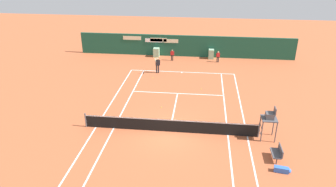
# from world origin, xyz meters

# --- Properties ---
(ground_plane) EXTENTS (80.00, 80.00, 0.01)m
(ground_plane) POSITION_xyz_m (-0.00, 0.58, 0.00)
(ground_plane) COLOR #B25633
(tennis_net) EXTENTS (12.10, 0.10, 1.07)m
(tennis_net) POSITION_xyz_m (0.00, 0.00, 0.51)
(tennis_net) COLOR #4C4C51
(tennis_net) RESTS_ON ground_plane
(sponsor_back_wall) EXTENTS (25.00, 1.02, 2.49)m
(sponsor_back_wall) POSITION_xyz_m (-0.03, 16.97, 1.21)
(sponsor_back_wall) COLOR #194C38
(sponsor_back_wall) RESTS_ON ground_plane
(umpire_chair) EXTENTS (1.00, 1.00, 2.32)m
(umpire_chair) POSITION_xyz_m (6.56, -0.08, 1.55)
(umpire_chair) COLOR #47474C
(umpire_chair) RESTS_ON ground_plane
(player_bench) EXTENTS (0.54, 1.11, 0.88)m
(player_bench) POSITION_xyz_m (6.75, -2.41, 0.51)
(player_bench) COLOR #38383D
(player_bench) RESTS_ON ground_plane
(equipment_bag) EXTENTS (0.96, 0.43, 0.32)m
(equipment_bag) POSITION_xyz_m (6.87, -3.62, 0.16)
(equipment_bag) COLOR blue
(equipment_bag) RESTS_ON ground_plane
(player_on_baseline) EXTENTS (0.53, 0.80, 1.87)m
(player_on_baseline) POSITION_xyz_m (-2.47, 11.16, 0.98)
(player_on_baseline) COLOR black
(player_on_baseline) RESTS_ON ground_plane
(ball_kid_centre_post) EXTENTS (0.41, 0.21, 1.25)m
(ball_kid_centre_post) POSITION_xyz_m (3.73, 15.24, 0.72)
(ball_kid_centre_post) COLOR black
(ball_kid_centre_post) RESTS_ON ground_plane
(ball_kid_left_post) EXTENTS (0.42, 0.18, 1.27)m
(ball_kid_left_post) POSITION_xyz_m (-1.38, 15.24, 0.73)
(ball_kid_left_post) COLOR black
(ball_kid_left_post) RESTS_ON ground_plane
(tennis_ball_mid_court) EXTENTS (0.07, 0.07, 0.07)m
(tennis_ball_mid_court) POSITION_xyz_m (-1.05, 3.55, 0.03)
(tennis_ball_mid_court) COLOR #CCE033
(tennis_ball_mid_court) RESTS_ON ground_plane
(tennis_ball_by_sideline) EXTENTS (0.07, 0.07, 0.07)m
(tennis_ball_by_sideline) POSITION_xyz_m (2.06, 7.55, 0.03)
(tennis_ball_by_sideline) COLOR #CCE033
(tennis_ball_by_sideline) RESTS_ON ground_plane
(tennis_ball_near_service_line) EXTENTS (0.07, 0.07, 0.07)m
(tennis_ball_near_service_line) POSITION_xyz_m (-2.74, 9.68, 0.03)
(tennis_ball_near_service_line) COLOR #CCE033
(tennis_ball_near_service_line) RESTS_ON ground_plane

